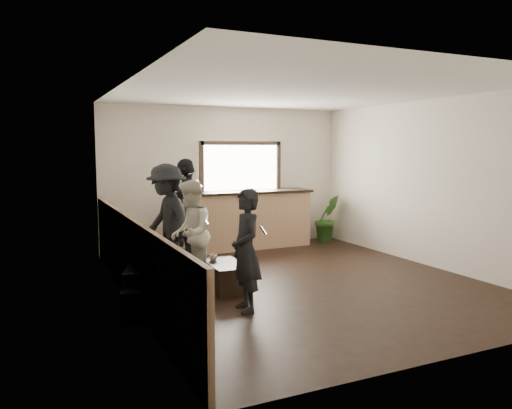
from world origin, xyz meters
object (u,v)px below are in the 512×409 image
potted_plant (327,218)px  person_a (246,250)px  bar_counter (246,216)px  cup_b (240,261)px  sofa (159,280)px  person_c (167,220)px  cup_a (213,257)px  person_b (190,233)px  coffee_table (226,276)px  person_d (187,212)px

potted_plant → person_a: 4.89m
bar_counter → cup_b: bearing=-115.5°
bar_counter → potted_plant: 1.86m
sofa → person_c: (0.45, 1.24, 0.60)m
cup_a → person_b: (-0.29, 0.15, 0.35)m
coffee_table → person_b: bearing=135.3°
potted_plant → person_a: person_a is taller
coffee_table → cup_a: cup_a is taller
cup_a → person_c: 1.06m
bar_counter → coffee_table: bearing=-119.3°
cup_b → potted_plant: (3.16, 2.64, 0.08)m
cup_b → potted_plant: 4.12m
bar_counter → cup_a: bar_counter is taller
coffee_table → person_b: person_b is taller
sofa → coffee_table: (0.99, 0.14, -0.09)m
cup_a → person_d: size_ratio=0.07×
cup_a → potted_plant: potted_plant is taller
sofa → person_a: (0.87, -0.85, 0.47)m
person_c → cup_a: bearing=17.1°
bar_counter → person_a: (-1.58, -3.59, 0.11)m
coffee_table → person_c: size_ratio=0.48×
person_a → person_c: person_c is taller
sofa → cup_a: sofa is taller
bar_counter → person_a: size_ratio=1.80×
sofa → cup_a: bearing=-49.1°
person_b → person_d: size_ratio=0.85×
sofa → person_c: person_c is taller
bar_counter → cup_b: size_ratio=26.91×
cup_a → cup_b: bearing=-57.2°
potted_plant → bar_counter: bearing=176.7°
coffee_table → potted_plant: bearing=37.0°
person_d → cup_a: bearing=27.3°
bar_counter → sofa: bearing=-131.8°
cup_b → person_a: (-0.27, -0.84, 0.33)m
bar_counter → person_c: 2.52m
bar_counter → person_d: 1.82m
bar_counter → coffee_table: (-1.46, -2.60, -0.45)m
cup_a → cup_b: 0.46m
sofa → person_d: (0.93, 1.78, 0.63)m
person_a → cup_a: bearing=-176.1°
cup_a → potted_plant: bearing=33.5°
person_a → coffee_table: bearing=178.1°
sofa → person_c: bearing=-2.2°
coffee_table → person_c: (-0.54, 1.09, 0.69)m
sofa → cup_a: size_ratio=16.11×
coffee_table → person_d: size_ratio=0.46×
cup_b → person_c: bearing=119.1°
person_a → person_c: 2.13m
coffee_table → person_a: size_ratio=0.56×
person_b → person_c: size_ratio=0.88×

